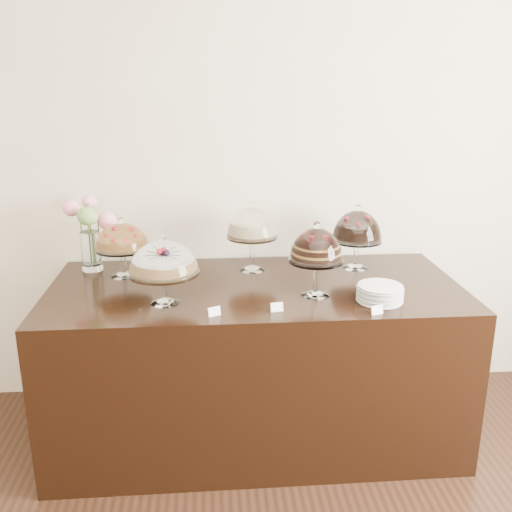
{
  "coord_description": "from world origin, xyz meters",
  "views": [
    {
      "loc": [
        -0.3,
        -0.42,
        1.96
      ],
      "look_at": [
        -0.07,
        2.4,
        1.08
      ],
      "focal_mm": 40.0,
      "sensor_mm": 36.0,
      "label": 1
    }
  ],
  "objects": [
    {
      "name": "plate_stack",
      "position": [
        0.53,
        2.17,
        0.94
      ],
      "size": [
        0.22,
        0.22,
        0.08
      ],
      "color": "silver",
      "rests_on": "display_counter"
    },
    {
      "name": "cake_stand_choco_layer",
      "position": [
        0.22,
        2.27,
        1.15
      ],
      "size": [
        0.28,
        0.28,
        0.39
      ],
      "color": "white",
      "rests_on": "display_counter"
    },
    {
      "name": "price_card_extra",
      "position": [
        0.0,
        2.08,
        0.92
      ],
      "size": [
        0.06,
        0.02,
        0.04
      ],
      "primitive_type": "cube",
      "rotation": [
        -0.21,
        0.0,
        0.16
      ],
      "color": "white",
      "rests_on": "display_counter"
    },
    {
      "name": "cake_stand_cheesecake",
      "position": [
        -0.07,
        2.71,
        1.16
      ],
      "size": [
        0.29,
        0.29,
        0.4
      ],
      "color": "white",
      "rests_on": "display_counter"
    },
    {
      "name": "flower_vase",
      "position": [
        -0.98,
        2.78,
        1.14
      ],
      "size": [
        0.29,
        0.26,
        0.43
      ],
      "color": "white",
      "rests_on": "display_counter"
    },
    {
      "name": "display_counter",
      "position": [
        -0.07,
        2.45,
        0.45
      ],
      "size": [
        2.2,
        1.0,
        0.9
      ],
      "primitive_type": "cube",
      "color": "black",
      "rests_on": "ground"
    },
    {
      "name": "price_card_left",
      "position": [
        -0.3,
        2.05,
        0.92
      ],
      "size": [
        0.06,
        0.04,
        0.04
      ],
      "primitive_type": "cube",
      "rotation": [
        -0.21,
        0.0,
        0.43
      ],
      "color": "white",
      "rests_on": "display_counter"
    },
    {
      "name": "cake_stand_dark_choco",
      "position": [
        0.54,
        2.7,
        1.14
      ],
      "size": [
        0.29,
        0.29,
        0.38
      ],
      "color": "white",
      "rests_on": "display_counter"
    },
    {
      "name": "price_card_right",
      "position": [
        0.47,
        2.01,
        0.92
      ],
      "size": [
        0.06,
        0.03,
        0.04
      ],
      "primitive_type": "cube",
      "rotation": [
        -0.21,
        0.0,
        0.31
      ],
      "color": "white",
      "rests_on": "display_counter"
    },
    {
      "name": "cake_stand_sugar_sponge",
      "position": [
        -0.54,
        2.24,
        1.12
      ],
      "size": [
        0.35,
        0.35,
        0.35
      ],
      "color": "white",
      "rests_on": "display_counter"
    },
    {
      "name": "cake_stand_fruit_tart",
      "position": [
        -0.8,
        2.66,
        1.11
      ],
      "size": [
        0.3,
        0.3,
        0.34
      ],
      "color": "white",
      "rests_on": "display_counter"
    },
    {
      "name": "wall_back",
      "position": [
        0.0,
        3.0,
        1.5
      ],
      "size": [
        5.0,
        0.04,
        3.0
      ],
      "primitive_type": "cube",
      "color": "beige",
      "rests_on": "ground"
    }
  ]
}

